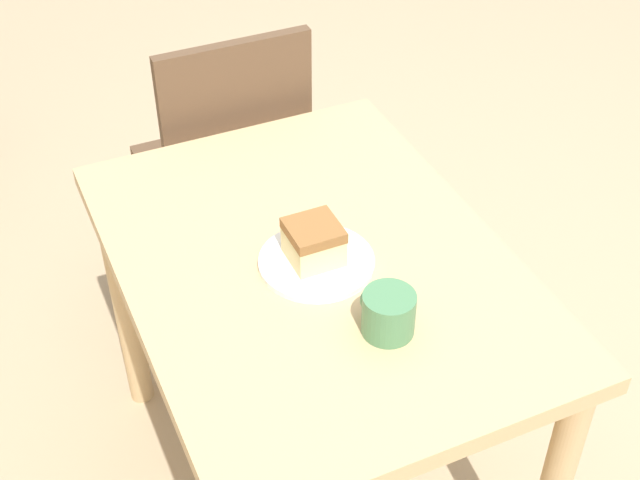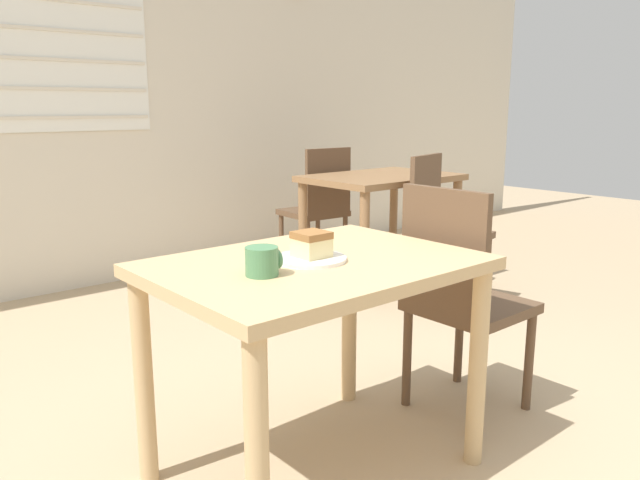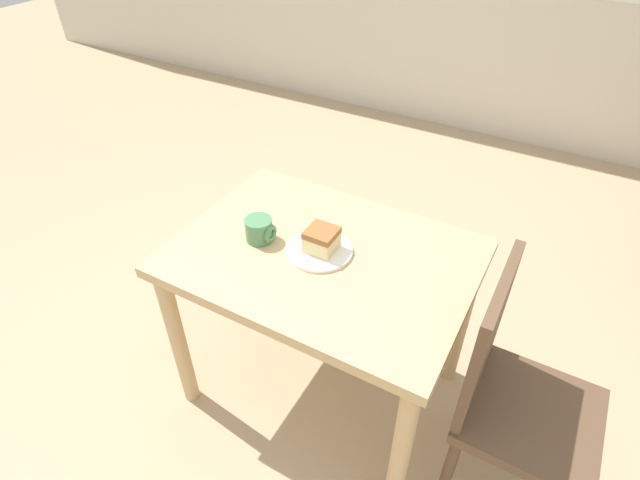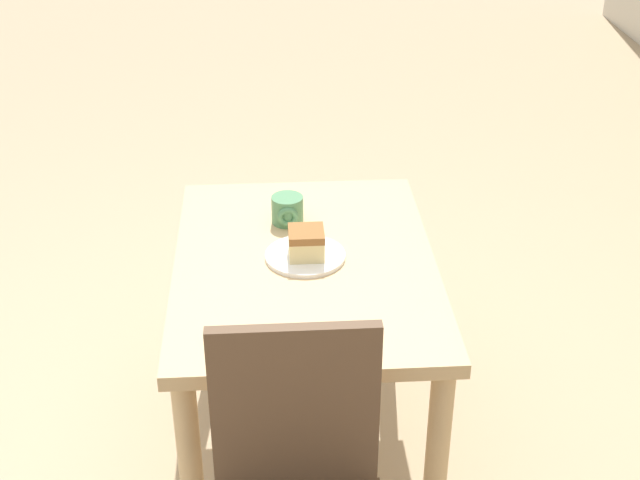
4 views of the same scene
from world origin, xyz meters
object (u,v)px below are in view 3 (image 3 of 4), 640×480
at_px(dining_table_near, 323,278).
at_px(chair_near_window, 512,394).
at_px(plate, 319,250).
at_px(cake_slice, 322,240).
at_px(coffee_mug, 260,230).

relative_size(dining_table_near, chair_near_window, 1.09).
bearing_deg(plate, cake_slice, 22.85).
bearing_deg(dining_table_near, plate, 172.38).
bearing_deg(dining_table_near, chair_near_window, -4.26).
distance_m(chair_near_window, coffee_mug, 0.95).
distance_m(dining_table_near, coffee_mug, 0.27).
distance_m(chair_near_window, plate, 0.74).
bearing_deg(cake_slice, dining_table_near, -28.36).
distance_m(dining_table_near, plate, 0.12).
bearing_deg(cake_slice, coffee_mug, -168.24).
distance_m(cake_slice, coffee_mug, 0.22).
xyz_separation_m(plate, coffee_mug, (-0.21, -0.04, 0.04)).
height_order(chair_near_window, cake_slice, chair_near_window).
relative_size(chair_near_window, plate, 4.05).
bearing_deg(coffee_mug, chair_near_window, -0.69).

